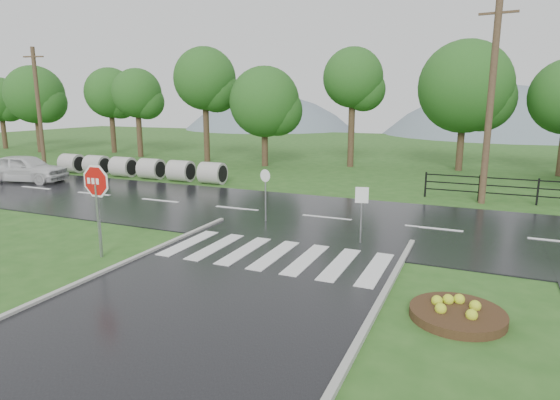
% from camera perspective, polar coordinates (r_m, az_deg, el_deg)
% --- Properties ---
extents(ground, '(120.00, 120.00, 0.00)m').
position_cam_1_polar(ground, '(9.93, -13.07, -15.34)').
color(ground, '#29571D').
rests_on(ground, ground).
extents(main_road, '(90.00, 8.00, 0.04)m').
position_cam_1_polar(main_road, '(18.40, 5.72, -2.27)').
color(main_road, black).
rests_on(main_road, ground).
extents(crosswalk, '(6.50, 2.80, 0.02)m').
position_cam_1_polar(crosswalk, '(13.90, -0.69, -6.69)').
color(crosswalk, silver).
rests_on(crosswalk, ground).
extents(fence_west, '(9.58, 0.08, 1.20)m').
position_cam_1_polar(fence_west, '(23.43, 28.94, 1.17)').
color(fence_west, black).
rests_on(fence_west, ground).
extents(hills, '(102.00, 48.00, 48.00)m').
position_cam_1_polar(hills, '(74.76, 21.25, -4.42)').
color(hills, slate).
rests_on(hills, ground).
extents(treeline, '(83.20, 5.20, 10.00)m').
position_cam_1_polar(treeline, '(31.64, 15.32, 3.35)').
color(treeline, '#1D4F18').
rests_on(treeline, ground).
extents(culvert_pipes, '(11.80, 1.20, 1.20)m').
position_cam_1_polar(culvert_pipes, '(29.29, -17.03, 3.78)').
color(culvert_pipes, '#9E9B93').
rests_on(culvert_pipes, ground).
extents(stop_sign, '(1.30, 0.08, 2.92)m').
position_cam_1_polar(stop_sign, '(14.38, -21.48, 1.15)').
color(stop_sign, '#939399').
rests_on(stop_sign, ground).
extents(flower_bed, '(1.97, 1.97, 0.39)m').
position_cam_1_polar(flower_bed, '(10.79, 20.83, -12.69)').
color(flower_bed, '#332111').
rests_on(flower_bed, ground).
extents(reg_sign_small, '(0.41, 0.11, 1.86)m').
position_cam_1_polar(reg_sign_small, '(14.98, 9.92, -0.40)').
color(reg_sign_small, '#939399').
rests_on(reg_sign_small, ground).
extents(reg_sign_round, '(0.46, 0.16, 2.03)m').
position_cam_1_polar(reg_sign_round, '(17.48, -1.79, 1.40)').
color(reg_sign_round, '#939399').
rests_on(reg_sign_round, ground).
extents(car_white, '(4.92, 2.80, 1.58)m').
position_cam_1_polar(car_white, '(30.20, -28.45, 1.93)').
color(car_white, silver).
rests_on(car_white, ground).
extents(utility_pole_west, '(1.39, 0.45, 7.94)m').
position_cam_1_polar(utility_pole_west, '(35.36, -27.34, 9.90)').
color(utility_pole_west, '#473523').
rests_on(utility_pole_west, ground).
extents(utility_pole_east, '(1.56, 0.29, 8.78)m').
position_cam_1_polar(utility_pole_east, '(22.50, 24.27, 10.82)').
color(utility_pole_east, '#473523').
rests_on(utility_pole_east, ground).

